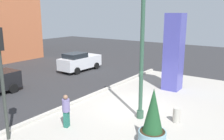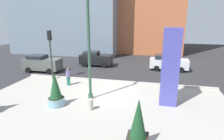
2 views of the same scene
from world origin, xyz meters
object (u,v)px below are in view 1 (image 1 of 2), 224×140
concrete_bollard (177,115)px  traffic_light_corner (1,67)px  car_curb_east (80,61)px  lamp_post (142,46)px  art_pillar_blue (174,52)px  potted_plant_by_pillar (153,120)px  pedestrian_by_curb (66,109)px

concrete_bollard → traffic_light_corner: 8.32m
concrete_bollard → car_curb_east: 12.74m
lamp_post → traffic_light_corner: (-5.16, 3.60, -0.52)m
art_pillar_blue → traffic_light_corner: 11.20m
lamp_post → concrete_bollard: lamp_post is taller
art_pillar_blue → potted_plant_by_pillar: art_pillar_blue is taller
traffic_light_corner → car_curb_east: size_ratio=1.10×
lamp_post → potted_plant_by_pillar: (-1.93, -1.61, -2.69)m
concrete_bollard → lamp_post: bearing=108.9°
potted_plant_by_pillar → traffic_light_corner: bearing=121.9°
art_pillar_blue → potted_plant_by_pillar: (-7.51, -2.10, -1.62)m
traffic_light_corner → pedestrian_by_curb: bearing=-28.5°
art_pillar_blue → pedestrian_by_curb: 8.86m
art_pillar_blue → traffic_light_corner: (-10.74, 3.10, 0.55)m
potted_plant_by_pillar → lamp_post: bearing=39.9°
concrete_bollard → pedestrian_by_curb: 5.39m
lamp_post → concrete_bollard: bearing=-71.1°
concrete_bollard → traffic_light_corner: size_ratio=0.16×
potted_plant_by_pillar → car_curb_east: size_ratio=0.56×
traffic_light_corner → potted_plant_by_pillar: bearing=-58.1°
car_curb_east → lamp_post: bearing=-121.9°
potted_plant_by_pillar → car_curb_east: bearing=54.8°
car_curb_east → pedestrian_by_curb: car_curb_east is taller
potted_plant_by_pillar → car_curb_east: (8.01, 11.38, -0.16)m
car_curb_east → pedestrian_by_curb: 11.64m
art_pillar_blue → traffic_light_corner: art_pillar_blue is taller
art_pillar_blue → concrete_bollard: (-4.99, -2.20, -2.27)m
potted_plant_by_pillar → car_curb_east: 13.92m
art_pillar_blue → car_curb_east: 9.46m
lamp_post → potted_plant_by_pillar: 3.68m
lamp_post → art_pillar_blue: size_ratio=1.44×
potted_plant_by_pillar → traffic_light_corner: size_ratio=0.51×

